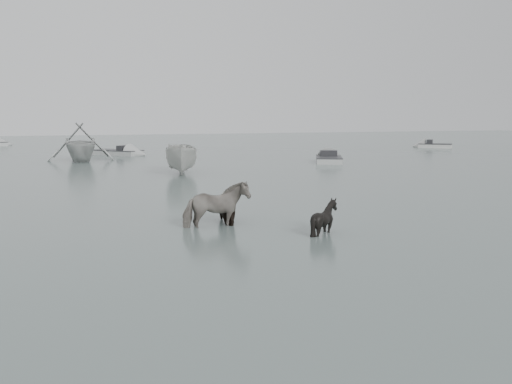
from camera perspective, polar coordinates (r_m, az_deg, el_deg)
ground at (r=15.49m, az=-2.90°, el=-4.10°), size 140.00×140.00×0.00m
pony_pinto at (r=16.17m, az=-4.04°, el=-0.77°), size 1.91×0.96×1.57m
pony_dark at (r=17.08m, az=-2.38°, el=-0.70°), size 1.56×1.66×1.33m
pony_black at (r=15.47m, az=6.86°, el=-1.90°), size 1.15×1.04×1.20m
rowboat_trail at (r=39.83m, az=-17.15°, el=4.91°), size 4.50×5.18×2.69m
boat_small at (r=30.47m, az=-7.41°, el=3.46°), size 2.49×4.74×1.74m
skiff_port at (r=37.36m, az=7.30°, el=3.53°), size 3.30×4.97×0.75m
skiff_mid at (r=44.84m, az=-13.75°, el=4.10°), size 5.09×5.02×0.75m
skiff_star at (r=54.80m, az=17.48°, el=4.63°), size 4.16×3.78×0.75m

